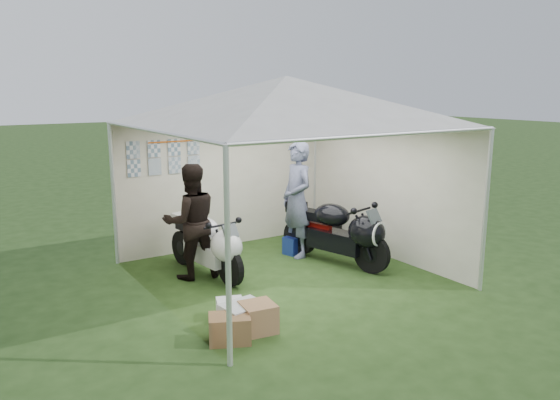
% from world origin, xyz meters
% --- Properties ---
extents(ground, '(80.00, 80.00, 0.00)m').
position_xyz_m(ground, '(0.00, 0.00, 0.00)').
color(ground, '#213A14').
rests_on(ground, ground).
extents(canopy_tent, '(5.66, 5.66, 3.00)m').
position_xyz_m(canopy_tent, '(-0.00, 0.03, 2.58)').
color(canopy_tent, silver).
rests_on(canopy_tent, ground).
extents(motorcycle_white, '(0.57, 1.87, 0.92)m').
position_xyz_m(motorcycle_white, '(-0.99, 0.62, 0.51)').
color(motorcycle_white, black).
rests_on(motorcycle_white, ground).
extents(motorcycle_black, '(0.84, 2.03, 1.02)m').
position_xyz_m(motorcycle_black, '(1.03, -0.02, 0.57)').
color(motorcycle_black, black).
rests_on(motorcycle_black, ground).
extents(paddock_stand, '(0.46, 0.35, 0.31)m').
position_xyz_m(paddock_stand, '(0.78, 0.89, 0.15)').
color(paddock_stand, blue).
rests_on(paddock_stand, ground).
extents(person_dark_jacket, '(0.94, 0.78, 1.74)m').
position_xyz_m(person_dark_jacket, '(-1.23, 0.71, 0.87)').
color(person_dark_jacket, black).
rests_on(person_dark_jacket, ground).
extents(person_blue_jacket, '(0.53, 0.75, 1.96)m').
position_xyz_m(person_blue_jacket, '(0.72, 0.76, 0.98)').
color(person_blue_jacket, slate).
rests_on(person_blue_jacket, ground).
extents(equipment_box, '(0.57, 0.47, 0.56)m').
position_xyz_m(equipment_box, '(1.70, 1.32, 0.28)').
color(equipment_box, black).
rests_on(equipment_box, ground).
extents(crate_0, '(0.54, 0.44, 0.33)m').
position_xyz_m(crate_0, '(-1.48, -1.33, 0.16)').
color(crate_0, '#B1B4B9').
rests_on(crate_0, ground).
extents(crate_1, '(0.43, 0.43, 0.34)m').
position_xyz_m(crate_1, '(-1.34, -1.45, 0.17)').
color(crate_1, '#8E6441').
rests_on(crate_1, ground).
extents(crate_2, '(0.40, 0.37, 0.24)m').
position_xyz_m(crate_2, '(-1.44, -0.92, 0.12)').
color(crate_2, silver).
rests_on(crate_2, ground).
extents(crate_3, '(0.56, 0.50, 0.31)m').
position_xyz_m(crate_3, '(-1.75, -1.51, 0.16)').
color(crate_3, brown).
rests_on(crate_3, ground).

